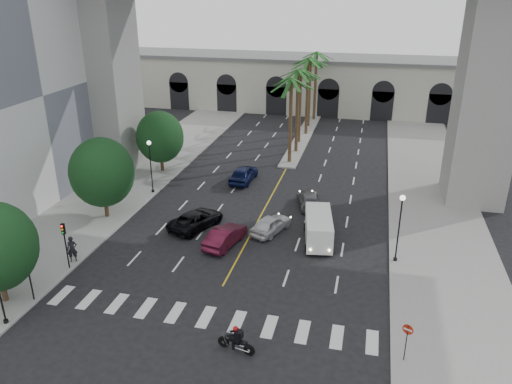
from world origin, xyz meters
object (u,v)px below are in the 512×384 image
object	(u,v)px
car_b	(225,236)
do_not_enter_sign	(407,335)
lamp_post_right	(400,223)
motorcycle_rider	(237,340)
car_c	(196,219)
cargo_van	(319,228)
car_d	(309,200)
lamp_post_left_far	(151,162)
car_a	(271,224)
car_e	(244,174)
pedestrian_b	(31,249)
traffic_signal_far	(65,238)
traffic_signal_near	(28,268)
pedestrian_a	(72,249)

from	to	relation	value
car_b	do_not_enter_sign	world-z (taller)	do_not_enter_sign
lamp_post_right	do_not_enter_sign	size ratio (longest dim) A/B	2.19
motorcycle_rider	car_b	bearing A→B (deg)	122.13
car_c	cargo_van	bearing A→B (deg)	-158.33
car_b	car_d	size ratio (longest dim) A/B	0.99
lamp_post_left_far	car_b	distance (m)	13.21
lamp_post_left_far	car_a	bearing A→B (deg)	-22.74
lamp_post_left_far	car_b	world-z (taller)	lamp_post_left_far
motorcycle_rider	car_e	distance (m)	25.96
lamp_post_right	pedestrian_b	world-z (taller)	lamp_post_right
motorcycle_rider	do_not_enter_sign	distance (m)	9.12
motorcycle_rider	cargo_van	distance (m)	14.11
car_d	cargo_van	world-z (taller)	cargo_van
car_a	car_c	world-z (taller)	car_a
lamp_post_left_far	traffic_signal_far	size ratio (longest dim) A/B	1.47
traffic_signal_near	car_e	bearing A→B (deg)	72.00
lamp_post_left_far	pedestrian_b	distance (m)	14.56
traffic_signal_near	do_not_enter_sign	bearing A→B (deg)	-0.60
cargo_van	lamp_post_right	bearing A→B (deg)	-26.48
traffic_signal_near	pedestrian_b	bearing A→B (deg)	127.07
traffic_signal_far	car_b	size ratio (longest dim) A/B	0.79
car_c	pedestrian_a	world-z (taller)	pedestrian_a
cargo_van	car_b	bearing A→B (deg)	-172.08
lamp_post_left_far	pedestrian_b	size ratio (longest dim) A/B	3.45
traffic_signal_near	car_a	distance (m)	18.40
lamp_post_left_far	pedestrian_a	size ratio (longest dim) A/B	2.71
motorcycle_rider	pedestrian_a	bearing A→B (deg)	167.95
lamp_post_right	cargo_van	distance (m)	6.47
lamp_post_right	pedestrian_b	xyz separation A→B (m)	(-26.11, -5.99, -2.30)
car_d	traffic_signal_near	bearing A→B (deg)	35.28
car_d	pedestrian_b	distance (m)	23.50
traffic_signal_far	pedestrian_b	bearing A→B (deg)	171.46
car_a	do_not_enter_sign	distance (m)	16.81
car_b	car_c	xyz separation A→B (m)	(-3.25, 2.38, -0.03)
car_c	lamp_post_right	bearing A→B (deg)	-164.32
car_a	car_d	distance (m)	6.27
car_b	car_e	size ratio (longest dim) A/B	0.92
pedestrian_b	motorcycle_rider	bearing A→B (deg)	-23.20
car_d	car_b	bearing A→B (deg)	42.58
car_e	cargo_van	distance (m)	14.57
do_not_enter_sign	traffic_signal_far	bearing A→B (deg)	-166.00
lamp_post_left_far	cargo_van	distance (m)	18.11
traffic_signal_near	pedestrian_a	distance (m)	5.09
car_d	pedestrian_b	bearing A→B (deg)	21.78
car_d	pedestrian_b	world-z (taller)	pedestrian_b
lamp_post_right	car_d	xyz separation A→B (m)	(-7.53, 8.40, -2.54)
lamp_post_right	car_e	bearing A→B (deg)	138.73
car_b	car_c	size ratio (longest dim) A/B	0.88
traffic_signal_near	pedestrian_a	bearing A→B (deg)	92.34
car_e	pedestrian_a	size ratio (longest dim) A/B	2.53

